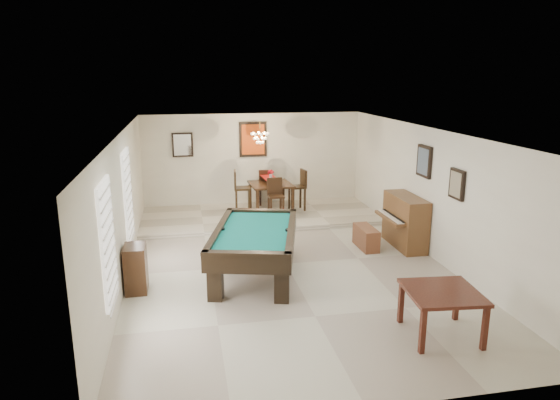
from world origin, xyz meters
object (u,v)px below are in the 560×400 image
object	(u,v)px
dining_chair_south	(276,199)
dining_chair_west	(243,192)
apothecary_chest	(136,268)
piano_bench	(366,238)
square_table	(441,313)
dining_table	(271,195)
pool_table	(255,253)
chandelier	(260,134)
dining_chair_north	(265,187)
flower_vase	(271,174)
upright_piano	(399,222)
dining_chair_east	(297,190)

from	to	relation	value
dining_chair_south	dining_chair_west	size ratio (longest dim) A/B	0.92
apothecary_chest	piano_bench	bearing A→B (deg)	15.80
apothecary_chest	dining_chair_west	xyz separation A→B (m)	(2.35, 4.19, 0.27)
square_table	dining_table	size ratio (longest dim) A/B	0.94
dining_table	pool_table	bearing A→B (deg)	-104.12
apothecary_chest	dining_table	distance (m)	5.19
apothecary_chest	chandelier	world-z (taller)	chandelier
dining_chair_north	pool_table	bearing A→B (deg)	78.00
pool_table	square_table	bearing A→B (deg)	-35.11
flower_vase	dining_table	bearing A→B (deg)	0.00
square_table	dining_table	xyz separation A→B (m)	(-1.29, 6.57, 0.21)
square_table	flower_vase	size ratio (longest dim) A/B	4.07
dining_chair_north	upright_piano	bearing A→B (deg)	121.91
piano_bench	dining_chair_south	size ratio (longest dim) A/B	0.80
pool_table	upright_piano	xyz separation A→B (m)	(3.28, 1.00, 0.12)
dining_table	flower_vase	world-z (taller)	flower_vase
piano_bench	dining_chair_west	world-z (taller)	dining_chair_west
pool_table	chandelier	xyz separation A→B (m)	(0.68, 3.67, 1.76)
upright_piano	flower_vase	bearing A→B (deg)	128.33
dining_chair_west	dining_chair_north	bearing A→B (deg)	-37.99
upright_piano	piano_bench	distance (m)	0.80
upright_piano	dining_chair_north	world-z (taller)	same
piano_bench	dining_chair_north	bearing A→B (deg)	114.01
flower_vase	upright_piano	bearing A→B (deg)	-51.67
upright_piano	piano_bench	world-z (taller)	upright_piano
square_table	dining_chair_north	size ratio (longest dim) A/B	1.00
dining_table	dining_chair_north	distance (m)	0.77
dining_chair_west	dining_chair_east	world-z (taller)	dining_chair_west
pool_table	piano_bench	xyz separation A→B (m)	(2.56, 1.06, -0.21)
square_table	apothecary_chest	bearing A→B (deg)	151.26
pool_table	chandelier	size ratio (longest dim) A/B	4.40
pool_table	flower_vase	world-z (taller)	flower_vase
flower_vase	dining_chair_west	xyz separation A→B (m)	(-0.74, 0.02, -0.43)
dining_chair_north	dining_chair_west	distance (m)	1.02
apothecary_chest	flower_vase	bearing A→B (deg)	53.49
upright_piano	flower_vase	xyz separation A→B (m)	(-2.30, 2.90, 0.56)
flower_vase	dining_chair_west	world-z (taller)	dining_chair_west
dining_chair_north	square_table	bearing A→B (deg)	99.73
apothecary_chest	dining_table	bearing A→B (deg)	53.49
dining_chair_south	dining_chair_north	size ratio (longest dim) A/B	1.03
apothecary_chest	dining_table	size ratio (longest dim) A/B	0.77
flower_vase	dining_chair_south	bearing A→B (deg)	-90.39
pool_table	dining_chair_south	distance (m)	3.30
square_table	upright_piano	size ratio (longest dim) A/B	0.74
upright_piano	dining_chair_east	bearing A→B (deg)	118.60
apothecary_chest	square_table	bearing A→B (deg)	-28.74
dining_chair_west	chandelier	xyz separation A→B (m)	(0.43, -0.26, 1.52)
flower_vase	dining_chair_west	bearing A→B (deg)	178.39
pool_table	dining_chair_west	size ratio (longest dim) A/B	2.35
apothecary_chest	dining_table	world-z (taller)	dining_table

